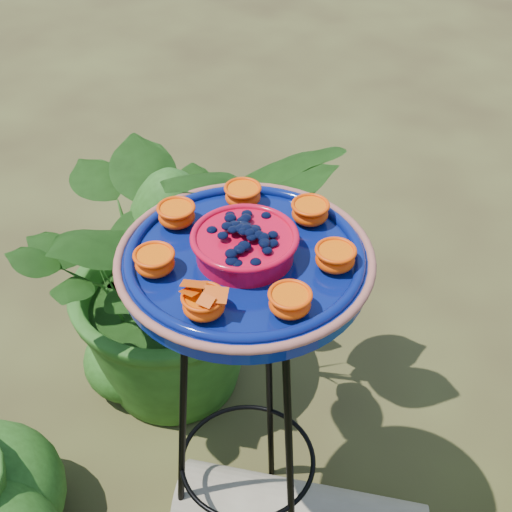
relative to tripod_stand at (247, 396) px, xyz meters
The scene contains 3 objects.
tripod_stand is the anchor object (origin of this frame).
feeder_dish 0.37m from the tripod_stand, 78.62° to the right, with size 0.52×0.52×0.10m.
shrub_back_left 0.56m from the tripod_stand, 145.37° to the left, with size 0.81×0.70×0.90m, color #1F4813.
Camera 1 is at (0.43, -0.62, 1.66)m, focal length 50.00 mm.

